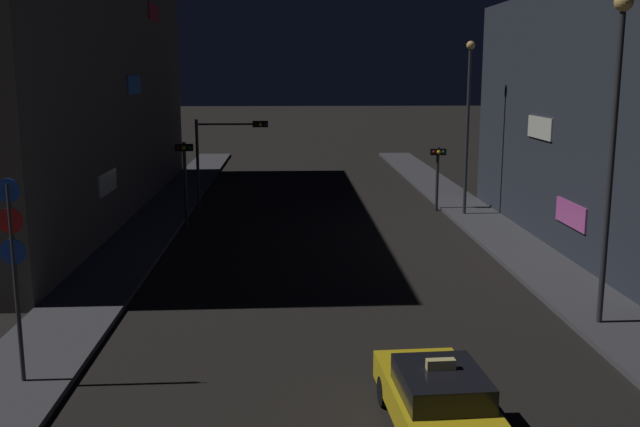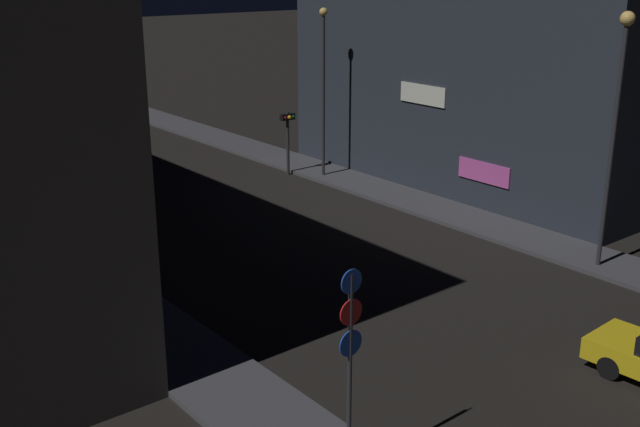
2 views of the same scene
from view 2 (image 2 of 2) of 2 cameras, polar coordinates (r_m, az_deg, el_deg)
name	(u,v)px [view 2 (image 2 of 2)]	position (r m, az deg, el deg)	size (l,w,h in m)	color
sidewalk_left	(48,250)	(31.16, -19.56, -2.60)	(2.63, 58.73, 0.16)	#424247
sidewalk_right	(354,182)	(38.61, 2.52, 2.37)	(2.63, 58.73, 0.16)	#424247
building_facade_right	(499,75)	(40.13, 13.19, 9.99)	(10.91, 19.27, 10.40)	#282D38
traffic_light_overhead	(70,134)	(35.52, -18.08, 5.63)	(3.78, 0.42, 4.67)	#2D2D33
traffic_light_left_kerb	(81,175)	(30.85, -17.37, 2.75)	(0.80, 0.42, 3.94)	#2D2D33
traffic_light_right_kerb	(288,130)	(39.69, -2.40, 6.26)	(0.80, 0.42, 3.32)	#2D2D33
sign_pole_left	(350,352)	(15.95, 2.26, -10.30)	(0.58, 0.10, 4.65)	#2D2D33
street_lamp_near_block	(617,105)	(28.07, 21.24, 7.55)	(0.50, 0.50, 8.92)	#2D2D33
street_lamp_far_block	(323,77)	(38.61, 0.26, 10.16)	(0.41, 0.41, 8.36)	#2D2D33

